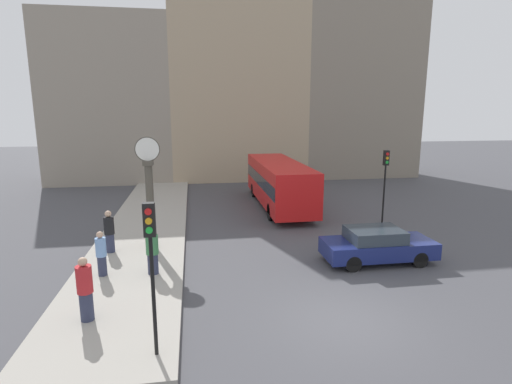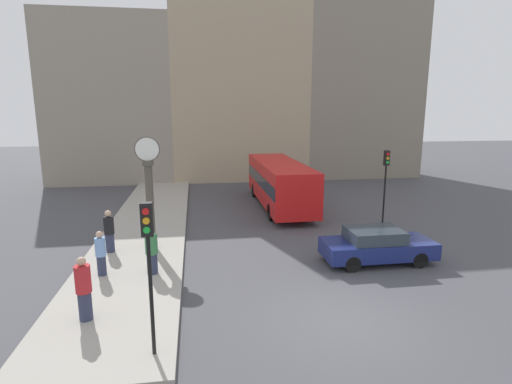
{
  "view_description": "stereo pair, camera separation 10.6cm",
  "coord_description": "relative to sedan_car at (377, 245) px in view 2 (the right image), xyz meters",
  "views": [
    {
      "loc": [
        -4.04,
        -9.67,
        5.79
      ],
      "look_at": [
        -1.16,
        8.47,
        2.02
      ],
      "focal_mm": 28.0,
      "sensor_mm": 36.0,
      "label": 1
    },
    {
      "loc": [
        -3.94,
        -9.69,
        5.79
      ],
      "look_at": [
        -1.16,
        8.47,
        2.02
      ],
      "focal_mm": 28.0,
      "sensor_mm": 36.0,
      "label": 2
    }
  ],
  "objects": [
    {
      "name": "bus_distant",
      "position": [
        -1.82,
        9.55,
        0.88
      ],
      "size": [
        2.44,
        9.65,
        2.73
      ],
      "color": "red",
      "rests_on": "ground_plane"
    },
    {
      "name": "pedestrian_green_hoodie",
      "position": [
        -8.42,
        -0.17,
        0.27
      ],
      "size": [
        0.43,
        0.43,
        1.64
      ],
      "color": "#2D334C",
      "rests_on": "sidewalk_corner"
    },
    {
      "name": "building_row",
      "position": [
        -2.3,
        20.57,
        7.21
      ],
      "size": [
        30.85,
        5.0,
        17.61
      ],
      "color": "gray",
      "rests_on": "ground_plane"
    },
    {
      "name": "pedestrian_red_top",
      "position": [
        -9.91,
        -3.14,
        0.37
      ],
      "size": [
        0.42,
        0.42,
        1.81
      ],
      "color": "#2D334C",
      "rests_on": "sidewalk_corner"
    },
    {
      "name": "sidewalk_corner",
      "position": [
        -9.32,
        7.72,
        -0.6
      ],
      "size": [
        3.85,
        27.57,
        0.16
      ],
      "primitive_type": "cube",
      "color": "#A39E93",
      "rests_on": "ground_plane"
    },
    {
      "name": "sedan_car",
      "position": [
        0.0,
        0.0,
        0.0
      ],
      "size": [
        4.24,
        1.73,
        1.34
      ],
      "color": "navy",
      "rests_on": "ground_plane"
    },
    {
      "name": "traffic_light_far",
      "position": [
        2.79,
        5.16,
        2.03
      ],
      "size": [
        0.26,
        0.24,
        3.79
      ],
      "color": "black",
      "rests_on": "ground_plane"
    },
    {
      "name": "pedestrian_blue_stripe",
      "position": [
        -10.14,
        -0.05,
        0.26
      ],
      "size": [
        0.35,
        0.35,
        1.59
      ],
      "color": "#2D334C",
      "rests_on": "sidewalk_corner"
    },
    {
      "name": "pedestrian_black_jacket",
      "position": [
        -10.33,
        2.33,
        0.33
      ],
      "size": [
        0.4,
        0.4,
        1.73
      ],
      "color": "#2D334C",
      "rests_on": "sidewalk_corner"
    },
    {
      "name": "street_clock",
      "position": [
        -8.71,
        2.65,
        1.78
      ],
      "size": [
        1.0,
        0.41,
        4.61
      ],
      "color": "#4C473D",
      "rests_on": "sidewalk_corner"
    },
    {
      "name": "ground_plane",
      "position": [
        -2.88,
        -4.06,
        -0.68
      ],
      "size": [
        120.0,
        120.0,
        0.0
      ],
      "primitive_type": "plane",
      "color": "#47474C"
    },
    {
      "name": "traffic_light_near",
      "position": [
        -7.91,
        -5.04,
        2.1
      ],
      "size": [
        0.26,
        0.24,
        3.66
      ],
      "color": "black",
      "rests_on": "sidewalk_corner"
    }
  ]
}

